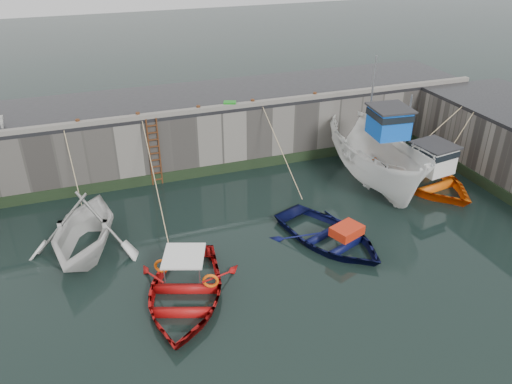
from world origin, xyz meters
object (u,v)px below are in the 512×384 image
object	(u,v)px
bollard_b	(138,115)
bollard_c	(198,108)
boat_far_white	(377,159)
boat_near_blue	(185,298)
boat_far_orange	(420,175)
bollard_e	(315,95)
fish_crate	(230,104)
ladder	(155,153)
boat_near_navy	(329,241)
bollard_d	(253,102)
bollard_a	(78,122)
boat_near_white	(88,250)

from	to	relation	value
bollard_b	bollard_c	world-z (taller)	same
boat_far_white	boat_near_blue	bearing A→B (deg)	-148.26
boat_far_orange	bollard_e	world-z (taller)	boat_far_orange
bollard_b	boat_far_orange	bearing A→B (deg)	-19.81
boat_far_white	bollard_c	bearing A→B (deg)	159.14
bollard_c	boat_near_blue	bearing A→B (deg)	-107.87
fish_crate	ladder	bearing A→B (deg)	-153.38
boat_far_orange	fish_crate	bearing A→B (deg)	141.86
boat_near_navy	boat_near_blue	bearing A→B (deg)	172.06
fish_crate	bollard_b	size ratio (longest dim) A/B	2.00
boat_far_orange	bollard_e	xyz separation A→B (m)	(-3.51, 4.33, 2.90)
bollard_b	bollard_e	world-z (taller)	same
boat_far_orange	bollard_d	size ratio (longest dim) A/B	23.25
ladder	bollard_a	size ratio (longest dim) A/B	11.43
bollard_d	fish_crate	bearing A→B (deg)	177.39
boat_near_blue	bollard_b	world-z (taller)	bollard_b
bollard_a	bollard_d	distance (m)	7.80
boat_far_orange	bollard_b	xyz separation A→B (m)	(-12.01, 4.33, 2.90)
fish_crate	bollard_c	distance (m)	1.50
ladder	boat_near_white	world-z (taller)	ladder
boat_far_orange	bollard_d	world-z (taller)	boat_far_orange
ladder	boat_near_blue	size ratio (longest dim) A/B	0.64
ladder	boat_near_navy	bearing A→B (deg)	-52.17
boat_near_white	bollard_c	size ratio (longest dim) A/B	17.55
bollard_e	bollard_b	bearing A→B (deg)	180.00
bollard_c	bollard_d	world-z (taller)	same
boat_near_blue	boat_far_white	world-z (taller)	boat_far_white
fish_crate	bollard_a	bearing A→B (deg)	-158.90
boat_near_white	bollard_c	bearing A→B (deg)	57.84
ladder	bollard_d	distance (m)	5.11
boat_far_white	fish_crate	world-z (taller)	boat_far_white
boat_near_navy	bollard_a	size ratio (longest dim) A/B	17.10
bollard_b	bollard_e	size ratio (longest dim) A/B	1.00
boat_far_orange	bollard_a	bearing A→B (deg)	154.52
boat_far_white	bollard_c	xyz separation A→B (m)	(-7.31, 3.65, 2.06)
fish_crate	bollard_d	world-z (taller)	same
boat_far_white	boat_near_navy	bearing A→B (deg)	-133.86
boat_near_navy	boat_near_white	bearing A→B (deg)	143.19
boat_far_white	bollard_b	bearing A→B (deg)	165.64
fish_crate	bollard_b	xyz separation A→B (m)	(-4.20, -0.05, -0.00)
bollard_a	bollard_d	world-z (taller)	same
boat_near_blue	boat_near_navy	size ratio (longest dim) A/B	1.05
boat_far_orange	boat_near_navy	bearing A→B (deg)	-163.79
boat_near_white	boat_near_blue	distance (m)	4.77
boat_near_blue	ladder	bearing A→B (deg)	105.53
boat_near_blue	boat_near_navy	xyz separation A→B (m)	(5.91, 1.37, 0.00)
boat_near_navy	fish_crate	bearing A→B (deg)	81.73
ladder	boat_far_orange	size ratio (longest dim) A/B	0.49
boat_near_navy	fish_crate	size ratio (longest dim) A/B	8.55
boat_near_navy	boat_far_white	world-z (taller)	boat_far_white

